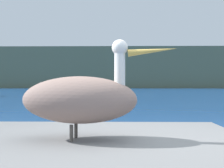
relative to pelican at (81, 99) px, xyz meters
name	(u,v)px	position (x,y,z in m)	size (l,w,h in m)	color
hillside_backdrop	(120,69)	(0.65, 65.14, 3.26)	(140.00, 15.23, 8.58)	#5B664C
pelican	(81,99)	(0.00, 0.00, 0.00)	(1.31, 0.57, 0.84)	gray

